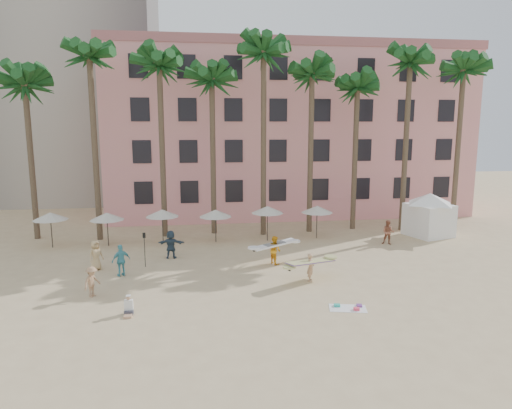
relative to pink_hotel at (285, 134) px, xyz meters
The scene contains 11 objects.
ground 28.09m from the pink_hotel, 105.07° to the right, with size 120.00×120.00×0.00m, color #D1B789.
pink_hotel is the anchor object (origin of this frame).
palm_row 13.71m from the pink_hotel, 120.56° to the right, with size 44.40×5.40×16.30m.
umbrella_row 17.73m from the pink_hotel, 126.53° to the right, with size 22.50×2.70×2.73m.
cabana 17.63m from the pink_hotel, 56.33° to the right, with size 5.64×5.64×3.50m.
beach_towel 28.57m from the pink_hotel, 94.52° to the right, with size 1.98×1.38×0.14m.
carrier_yellow 24.42m from the pink_hotel, 97.42° to the right, with size 3.21×2.25×1.64m.
carrier_white 21.31m from the pink_hotel, 102.90° to the right, with size 3.21×1.98×1.84m.
beachgoers 22.70m from the pink_hotel, 117.50° to the right, with size 21.65×9.20×1.93m.
paddle 23.96m from the pink_hotel, 123.63° to the right, with size 0.18×0.04×2.23m.
seated_man 30.54m from the pink_hotel, 115.60° to the right, with size 0.41×0.72×0.93m.
Camera 1 is at (-2.53, -21.73, 8.88)m, focal length 32.00 mm.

